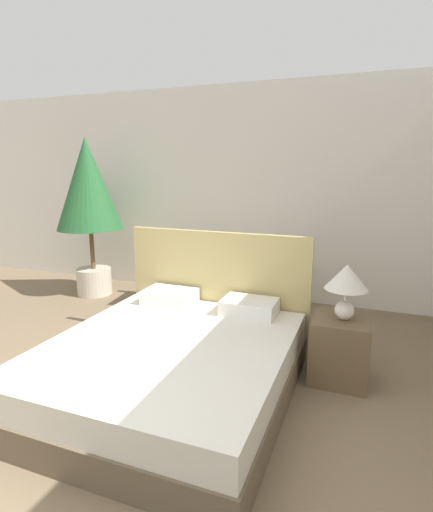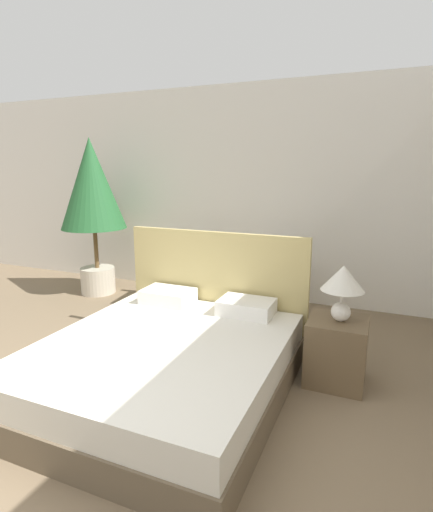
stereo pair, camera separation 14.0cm
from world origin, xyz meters
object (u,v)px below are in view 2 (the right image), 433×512
bed (169,360)px  armchair_near_window_right (258,293)px  table_lamp (343,283)px  nightstand (337,351)px  potted_palm (92,192)px  armchair_near_window_left (179,284)px

bed → armchair_near_window_right: bearing=84.9°
armchair_near_window_right → table_lamp: 1.76m
armchair_near_window_right → nightstand: 1.63m
armchair_near_window_right → bed: bearing=-93.9°
potted_palm → table_lamp: potted_palm is taller
bed → potted_palm: 3.21m
bed → nightstand: bed is taller
table_lamp → potted_palm: bearing=160.5°
armchair_near_window_right → table_lamp: bearing=-47.5°
nightstand → armchair_near_window_left: bearing=150.6°
armchair_near_window_right → table_lamp: size_ratio=1.80×
bed → nightstand: bearing=28.6°
nightstand → table_lamp: bearing=-57.1°
bed → armchair_near_window_left: (-0.92, 1.90, 0.03)m
armchair_near_window_right → nightstand: armchair_near_window_right is taller
armchair_near_window_right → potted_palm: 2.72m
potted_palm → table_lamp: size_ratio=4.67×
potted_palm → nightstand: (3.53, -1.23, -1.19)m
bed → potted_palm: bearing=140.0°
armchair_near_window_right → table_lamp: table_lamp is taller
bed → potted_palm: potted_palm is taller
table_lamp → bed: bearing=-152.4°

